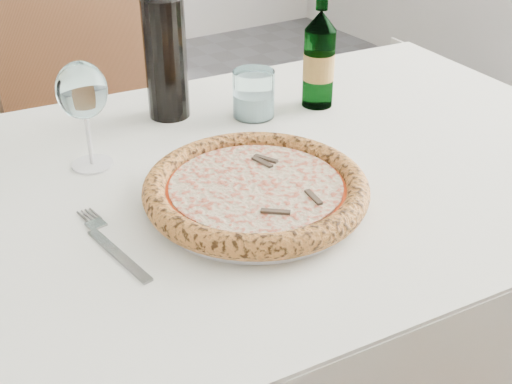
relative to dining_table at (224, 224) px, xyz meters
The scene contains 9 objects.
dining_table is the anchor object (origin of this frame).
chair_far 0.74m from the dining_table, 87.35° to the left, with size 0.45×0.45×0.93m.
plate 0.14m from the dining_table, 90.00° to the right, with size 0.30×0.30×0.02m.
pizza 0.15m from the dining_table, 90.01° to the right, with size 0.33×0.33×0.03m.
fork 0.25m from the dining_table, 158.00° to the right, with size 0.03×0.21×0.00m.
wine_glass 0.31m from the dining_table, 138.90° to the left, with size 0.08×0.08×0.18m.
tumbler 0.27m from the dining_table, 46.03° to the left, with size 0.08×0.08×0.09m.
beer_bottle 0.38m from the dining_table, 26.68° to the left, with size 0.06×0.06×0.23m.
wine_bottle 0.34m from the dining_table, 83.04° to the left, with size 0.08×0.08×0.31m.
Camera 1 is at (-0.20, -0.63, 1.25)m, focal length 45.00 mm.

